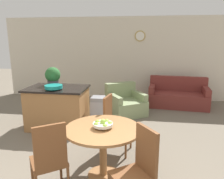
{
  "coord_description": "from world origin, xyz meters",
  "views": [
    {
      "loc": [
        0.73,
        -1.71,
        1.98
      ],
      "look_at": [
        0.12,
        2.64,
        0.97
      ],
      "focal_mm": 35.0,
      "sensor_mm": 36.0,
      "label": 1
    }
  ],
  "objects": [
    {
      "name": "couch",
      "position": [
        1.81,
        4.88,
        0.29
      ],
      "size": [
        1.78,
        1.02,
        0.86
      ],
      "rotation": [
        0.0,
        0.0,
        -0.1
      ],
      "color": "maroon",
      "rests_on": "ground_plane"
    },
    {
      "name": "dining_table",
      "position": [
        0.2,
        1.11,
        0.59
      ],
      "size": [
        1.08,
        1.08,
        0.77
      ],
      "color": "#9E6B3D",
      "rests_on": "ground_plane"
    },
    {
      "name": "teal_bowl",
      "position": [
        -1.14,
        2.62,
        0.99
      ],
      "size": [
        0.38,
        0.38,
        0.1
      ],
      "color": "teal",
      "rests_on": "kitchen_island"
    },
    {
      "name": "potted_plant",
      "position": [
        -1.33,
        3.06,
        1.15
      ],
      "size": [
        0.35,
        0.35,
        0.42
      ],
      "color": "#4C4C51",
      "rests_on": "kitchen_island"
    },
    {
      "name": "kitchen_island",
      "position": [
        -1.15,
        2.82,
        0.47
      ],
      "size": [
        1.32,
        0.9,
        0.93
      ],
      "color": "#9E6B3D",
      "rests_on": "ground_plane"
    },
    {
      "name": "armchair",
      "position": [
        0.29,
        3.94,
        0.28
      ],
      "size": [
        1.21,
        1.22,
        0.81
      ],
      "rotation": [
        0.0,
        0.0,
        0.56
      ],
      "color": "gray",
      "rests_on": "ground_plane"
    },
    {
      "name": "dining_chair_near_left",
      "position": [
        -0.38,
        0.6,
        0.56
      ],
      "size": [
        0.59,
        0.59,
        1.02
      ],
      "rotation": [
        0.0,
        0.0,
        6.9
      ],
      "color": "brown",
      "rests_on": "ground_plane"
    },
    {
      "name": "trash_bin",
      "position": [
        -0.24,
        2.94,
        0.36
      ],
      "size": [
        0.3,
        0.32,
        0.72
      ],
      "color": "#9E9EA3",
      "rests_on": "ground_plane"
    },
    {
      "name": "dining_chair_near_right",
      "position": [
        0.71,
        0.53,
        0.56
      ],
      "size": [
        0.59,
        0.59,
        1.02
      ],
      "rotation": [
        0.0,
        0.0,
        8.47
      ],
      "color": "brown",
      "rests_on": "ground_plane"
    },
    {
      "name": "dining_chair_far_side",
      "position": [
        0.25,
        1.89,
        0.56
      ],
      "size": [
        0.48,
        0.48,
        1.02
      ],
      "rotation": [
        0.0,
        0.0,
        4.54
      ],
      "color": "brown",
      "rests_on": "ground_plane"
    },
    {
      "name": "wall_back",
      "position": [
        0.0,
        5.62,
        1.35
      ],
      "size": [
        8.0,
        0.09,
        2.7
      ],
      "color": "beige",
      "rests_on": "ground_plane"
    },
    {
      "name": "fruit_bowl",
      "position": [
        0.2,
        1.11,
        0.82
      ],
      "size": [
        0.28,
        0.28,
        0.13
      ],
      "color": "silver",
      "rests_on": "dining_table"
    }
  ]
}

